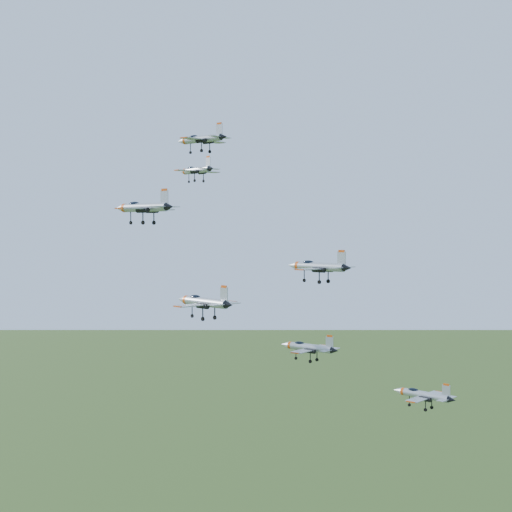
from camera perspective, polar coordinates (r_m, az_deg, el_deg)
The scene contains 7 objects.
jet_lead at distance 149.91m, azimuth -4.43°, elevation 9.32°, with size 13.92×11.56×3.72m.
jet_left_high at distance 131.32m, azimuth -4.83°, elevation 6.86°, with size 10.51×8.99×2.88m.
jet_right_high at distance 116.79m, azimuth -9.04°, elevation 3.88°, with size 13.45×11.15×3.59m.
jet_left_low at distance 123.70m, azimuth 4.96°, elevation -0.83°, with size 13.89×11.66×3.72m.
jet_right_low at distance 117.12m, azimuth -4.22°, elevation -3.66°, with size 13.92×11.78×3.76m.
jet_trail at distance 117.13m, azimuth 4.20°, elevation -7.29°, with size 11.16×9.25×2.98m.
jet_extra at distance 125.67m, azimuth 13.19°, elevation -10.74°, with size 11.81×9.90×3.16m.
Camera 1 is at (75.95, -103.93, 141.84)m, focal length 50.00 mm.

